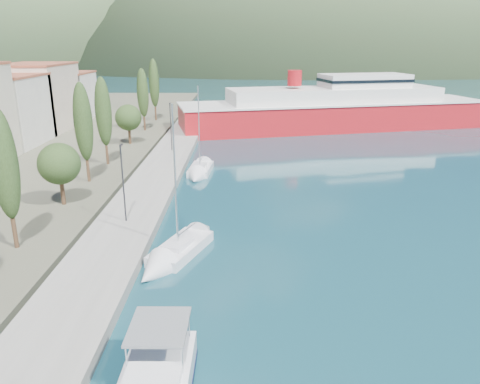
{
  "coord_description": "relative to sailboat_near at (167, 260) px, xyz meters",
  "views": [
    {
      "loc": [
        0.22,
        -19.33,
        14.33
      ],
      "look_at": [
        0.0,
        14.0,
        3.5
      ],
      "focal_mm": 35.0,
      "sensor_mm": 36.0,
      "label": 1
    }
  ],
  "objects": [
    {
      "name": "lamp_posts",
      "position": [
        -4.14,
        6.69,
        3.77
      ],
      "size": [
        0.15,
        48.35,
        6.06
      ],
      "color": "#2D2D33",
      "rests_on": "quay"
    },
    {
      "name": "tree_row",
      "position": [
        -10.56,
        23.27,
        5.46
      ],
      "size": [
        3.56,
        63.82,
        10.69
      ],
      "color": "#47301E",
      "rests_on": "land_strip"
    },
    {
      "name": "quay",
      "position": [
        -4.14,
        17.04,
        0.09
      ],
      "size": [
        5.0,
        88.0,
        0.8
      ],
      "primitive_type": "cube",
      "color": "gray",
      "rests_on": "ground"
    },
    {
      "name": "ground",
      "position": [
        4.86,
        111.04,
        -0.31
      ],
      "size": [
        1400.0,
        1400.0,
        0.0
      ],
      "primitive_type": "plane",
      "color": "#16424E"
    },
    {
      "name": "ferry",
      "position": [
        20.6,
        51.33,
        2.82
      ],
      "size": [
        52.97,
        22.55,
        10.3
      ],
      "color": "#AF141A",
      "rests_on": "ground"
    },
    {
      "name": "sailboat_mid",
      "position": [
        0.12,
        21.34,
        -0.01
      ],
      "size": [
        2.83,
        7.39,
        10.64
      ],
      "color": "silver",
      "rests_on": "ground"
    },
    {
      "name": "sailboat_near",
      "position": [
        0.0,
        0.0,
        0.0
      ],
      "size": [
        5.1,
        8.29,
        11.46
      ],
      "color": "silver",
      "rests_on": "ground"
    }
  ]
}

